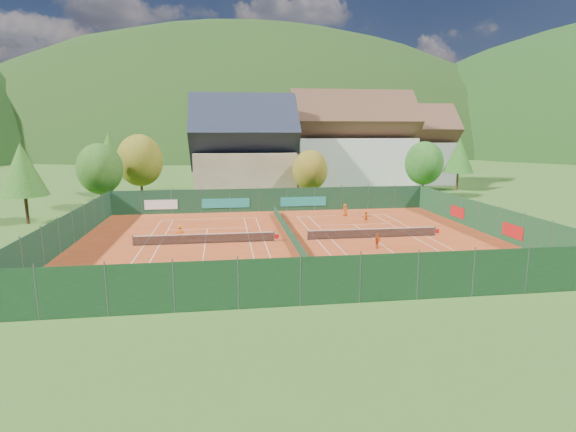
# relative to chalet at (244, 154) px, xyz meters

# --- Properties ---
(ground) EXTENTS (600.00, 600.00, 0.00)m
(ground) POSITION_rel_chalet_xyz_m (3.00, -30.00, -6.64)
(ground) COLOR #30591B
(ground) RESTS_ON ground
(clay_pad) EXTENTS (40.00, 32.00, 0.01)m
(clay_pad) POSITION_rel_chalet_xyz_m (3.00, -30.00, -6.62)
(clay_pad) COLOR #A83C18
(clay_pad) RESTS_ON ground
(court_markings_left) EXTENTS (11.03, 23.83, 0.00)m
(court_markings_left) POSITION_rel_chalet_xyz_m (-5.00, -30.00, -6.61)
(court_markings_left) COLOR white
(court_markings_left) RESTS_ON ground
(court_markings_right) EXTENTS (11.03, 23.83, 0.00)m
(court_markings_right) POSITION_rel_chalet_xyz_m (11.00, -30.00, -6.61)
(court_markings_right) COLOR white
(court_markings_right) RESTS_ON ground
(tennis_net_left) EXTENTS (13.30, 0.10, 1.02)m
(tennis_net_left) POSITION_rel_chalet_xyz_m (-4.85, -30.00, -6.12)
(tennis_net_left) COLOR #59595B
(tennis_net_left) RESTS_ON ground
(tennis_net_right) EXTENTS (13.30, 0.10, 1.02)m
(tennis_net_right) POSITION_rel_chalet_xyz_m (11.15, -30.00, -6.12)
(tennis_net_right) COLOR #59595B
(tennis_net_right) RESTS_ON ground
(court_divider) EXTENTS (0.03, 28.80, 1.00)m
(court_divider) POSITION_rel_chalet_xyz_m (3.00, -30.00, -6.12)
(court_divider) COLOR #133620
(court_divider) RESTS_ON ground
(fence_north) EXTENTS (40.00, 0.10, 3.00)m
(fence_north) POSITION_rel_chalet_xyz_m (2.54, -14.01, -5.16)
(fence_north) COLOR #143720
(fence_north) RESTS_ON ground
(fence_south) EXTENTS (40.00, 0.04, 3.00)m
(fence_south) POSITION_rel_chalet_xyz_m (3.00, -46.00, -5.12)
(fence_south) COLOR #123218
(fence_south) RESTS_ON ground
(fence_west) EXTENTS (0.04, 32.00, 3.00)m
(fence_west) POSITION_rel_chalet_xyz_m (-17.00, -30.00, -5.12)
(fence_west) COLOR #143722
(fence_west) RESTS_ON ground
(fence_east) EXTENTS (0.09, 32.00, 3.00)m
(fence_east) POSITION_rel_chalet_xyz_m (23.00, -29.95, -5.14)
(fence_east) COLOR #163D1E
(fence_east) RESTS_ON ground
(chalet) EXTENTS (16.20, 12.00, 16.00)m
(chalet) POSITION_rel_chalet_xyz_m (0.00, 0.00, 0.00)
(chalet) COLOR tan
(chalet) RESTS_ON ground
(hotel_block_a) EXTENTS (21.60, 11.00, 17.25)m
(hotel_block_a) POSITION_rel_chalet_xyz_m (19.00, 6.00, 0.76)
(hotel_block_a) COLOR silver
(hotel_block_a) RESTS_ON ground
(hotel_block_b) EXTENTS (17.28, 10.00, 15.50)m
(hotel_block_b) POSITION_rel_chalet_xyz_m (33.00, 14.00, -0.01)
(hotel_block_b) COLOR silver
(hotel_block_b) RESTS_ON ground
(tree_west_front) EXTENTS (5.72, 5.72, 8.69)m
(tree_west_front) POSITION_rel_chalet_xyz_m (-19.00, -10.00, -1.23)
(tree_west_front) COLOR #472B19
(tree_west_front) RESTS_ON ground
(tree_west_mid) EXTENTS (6.44, 6.44, 9.78)m
(tree_west_mid) POSITION_rel_chalet_xyz_m (-15.00, -4.00, -0.56)
(tree_west_mid) COLOR #4D301B
(tree_west_mid) RESTS_ON ground
(tree_west_back) EXTENTS (5.60, 5.60, 10.00)m
(tree_west_back) POSITION_rel_chalet_xyz_m (-21.00, 4.00, 0.11)
(tree_west_back) COLOR #402817
(tree_west_back) RESTS_ON ground
(tree_center) EXTENTS (5.01, 5.01, 7.60)m
(tree_center) POSITION_rel_chalet_xyz_m (9.00, -8.00, -1.91)
(tree_center) COLOR #49311A
(tree_center) RESTS_ON ground
(tree_east_front) EXTENTS (5.72, 5.72, 8.69)m
(tree_east_front) POSITION_rel_chalet_xyz_m (27.00, -6.00, -1.23)
(tree_east_front) COLOR #4D2F1B
(tree_east_front) RESTS_ON ground
(tree_east_mid) EXTENTS (5.04, 5.04, 9.00)m
(tree_east_mid) POSITION_rel_chalet_xyz_m (37.00, 2.00, -0.56)
(tree_east_mid) COLOR #482F19
(tree_east_mid) RESTS_ON ground
(tree_west_side) EXTENTS (5.04, 5.04, 9.00)m
(tree_west_side) POSITION_rel_chalet_xyz_m (-25.00, -18.00, -0.56)
(tree_west_side) COLOR #472819
(tree_west_side) RESTS_ON ground
(tree_east_back) EXTENTS (7.15, 7.15, 10.86)m
(tree_east_back) POSITION_rel_chalet_xyz_m (29.00, 10.00, 0.12)
(tree_east_back) COLOR #49341A
(tree_east_back) RESTS_ON ground
(mountain_backdrop) EXTENTS (820.00, 530.00, 242.00)m
(mountain_backdrop) POSITION_rel_chalet_xyz_m (31.54, 203.48, -46.26)
(mountain_backdrop) COLOR black
(mountain_backdrop) RESTS_ON ground
(ball_hopper) EXTENTS (0.34, 0.34, 0.80)m
(ball_hopper) POSITION_rel_chalet_xyz_m (16.70, -41.56, -6.07)
(ball_hopper) COLOR slate
(ball_hopper) RESTS_ON ground
(loose_ball_0) EXTENTS (0.07, 0.07, 0.07)m
(loose_ball_0) POSITION_rel_chalet_xyz_m (-7.50, -35.14, -6.59)
(loose_ball_0) COLOR #CCD833
(loose_ball_0) RESTS_ON ground
(loose_ball_1) EXTENTS (0.07, 0.07, 0.07)m
(loose_ball_1) POSITION_rel_chalet_xyz_m (6.33, -38.19, -6.59)
(loose_ball_1) COLOR #CCD833
(loose_ball_1) RESTS_ON ground
(loose_ball_2) EXTENTS (0.07, 0.07, 0.07)m
(loose_ball_2) POSITION_rel_chalet_xyz_m (4.93, -25.53, -6.59)
(loose_ball_2) COLOR #CCD833
(loose_ball_2) RESTS_ON ground
(loose_ball_3) EXTENTS (0.07, 0.07, 0.07)m
(loose_ball_3) POSITION_rel_chalet_xyz_m (-3.11, -20.29, -6.59)
(loose_ball_3) COLOR #CCD833
(loose_ball_3) RESTS_ON ground
(player_left_near) EXTENTS (0.50, 0.37, 1.28)m
(player_left_near) POSITION_rel_chalet_xyz_m (-5.37, -40.00, -5.98)
(player_left_near) COLOR #FB5616
(player_left_near) RESTS_ON ground
(player_left_mid) EXTENTS (0.82, 0.78, 1.33)m
(player_left_mid) POSITION_rel_chalet_xyz_m (-3.95, -40.31, -5.96)
(player_left_mid) COLOR #D84513
(player_left_mid) RESTS_ON ground
(player_left_far) EXTENTS (0.94, 0.59, 1.38)m
(player_left_far) POSITION_rel_chalet_xyz_m (-7.41, -28.03, -5.93)
(player_left_far) COLOR orange
(player_left_far) RESTS_ON ground
(player_right_near) EXTENTS (0.86, 0.64, 1.35)m
(player_right_near) POSITION_rel_chalet_xyz_m (10.10, -33.92, -5.95)
(player_right_near) COLOR #DE5813
(player_right_near) RESTS_ON ground
(player_right_far_a) EXTENTS (0.88, 0.79, 1.51)m
(player_right_far_a) POSITION_rel_chalet_xyz_m (11.33, -18.66, -5.87)
(player_right_far_a) COLOR #CA4B12
(player_right_far_a) RESTS_ON ground
(player_right_far_b) EXTENTS (1.19, 0.39, 1.28)m
(player_right_far_b) POSITION_rel_chalet_xyz_m (12.67, -22.66, -5.98)
(player_right_far_b) COLOR orange
(player_right_far_b) RESTS_ON ground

